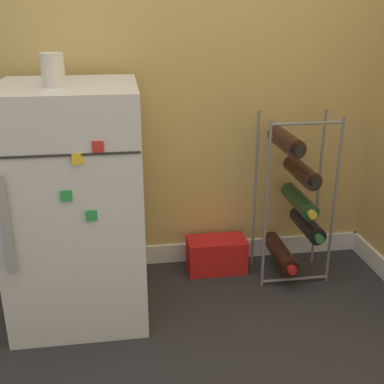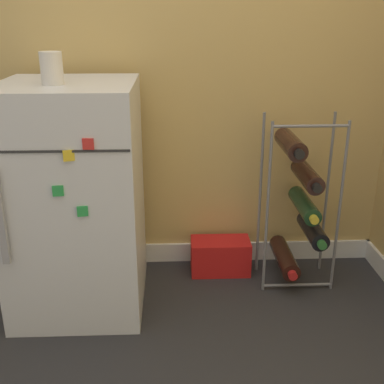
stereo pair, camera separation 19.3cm
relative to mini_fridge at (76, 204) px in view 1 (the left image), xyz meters
name	(u,v)px [view 1 (the left image)]	position (x,y,z in m)	size (l,w,h in m)	color
ground_plane	(209,338)	(0.46, -0.29, -0.44)	(14.00, 14.00, 0.00)	#28282B
mini_fridge	(76,204)	(0.00, 0.00, 0.00)	(0.49, 0.54, 0.89)	silver
wine_rack	(294,200)	(0.91, 0.11, -0.08)	(0.31, 0.31, 0.74)	slate
soda_box	(217,255)	(0.59, 0.20, -0.37)	(0.27, 0.14, 0.16)	red
fridge_top_cup	(53,70)	(-0.03, -0.06, 0.50)	(0.08, 0.08, 0.11)	silver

